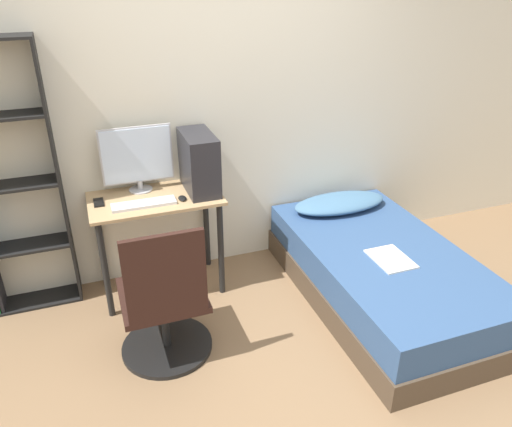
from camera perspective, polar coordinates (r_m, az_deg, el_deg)
The scene contains 12 objects.
ground_plane at distance 3.15m, azimuth 4.15°, elevation -19.08°, with size 14.00×14.00×0.00m, color #846647.
wall_back at distance 3.79m, azimuth -4.81°, elevation 11.33°, with size 8.00×0.05×2.50m.
desk at distance 3.66m, azimuth -11.26°, elevation -0.27°, with size 0.92×0.52×0.77m.
office_chair at distance 3.15m, azimuth -10.36°, elevation -10.77°, with size 0.58×0.58×0.97m.
bed at distance 3.79m, azimuth 14.21°, elevation -6.79°, with size 1.05×1.90×0.43m.
pillow at distance 4.16m, azimuth 9.55°, elevation 1.20°, with size 0.80×0.36×0.11m.
magazine at distance 3.56m, azimuth 15.15°, elevation -5.03°, with size 0.24×0.32×0.01m.
monitor at distance 3.64m, azimuth -13.43°, elevation 6.27°, with size 0.50×0.17×0.48m.
keyboard at distance 3.49m, azimuth -12.69°, elevation 1.08°, with size 0.43×0.13×0.02m.
pc_tower at distance 3.59m, azimuth -6.54°, elevation 5.83°, with size 0.21×0.43×0.42m.
mouse at distance 3.52m, azimuth -8.42°, elevation 1.74°, with size 0.06×0.09×0.02m.
phone at distance 3.60m, azimuth -17.53°, elevation 1.21°, with size 0.07×0.14×0.01m.
Camera 1 is at (-0.94, -1.98, 2.27)m, focal length 35.00 mm.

